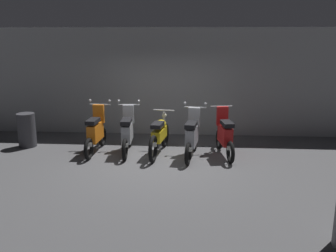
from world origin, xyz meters
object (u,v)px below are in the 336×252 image
Objects in this scene: motorbike_slot_1 at (128,132)px; trash_bin at (27,130)px; motorbike_slot_0 at (96,132)px; motorbike_slot_2 at (160,135)px; motorbike_slot_4 at (225,135)px; motorbike_slot_3 at (192,136)px.

motorbike_slot_1 reaches higher than trash_bin.
motorbike_slot_0 reaches higher than trash_bin.
motorbike_slot_0 is 1.63m from motorbike_slot_2.
motorbike_slot_0 and motorbike_slot_1 have the same top height.
motorbike_slot_0 is 1.01× the size of motorbike_slot_4.
trash_bin is (-2.79, 0.32, -0.07)m from motorbike_slot_1.
motorbike_slot_0 is at bearing -9.63° from trash_bin.
trash_bin is (-1.98, 0.34, -0.07)m from motorbike_slot_0.
motorbike_slot_2 is at bearing 179.48° from motorbike_slot_4.
motorbike_slot_1 reaches higher than motorbike_slot_4.
trash_bin is (-3.61, 0.36, -0.04)m from motorbike_slot_2.
motorbike_slot_4 is 1.84× the size of trash_bin.
motorbike_slot_2 reaches higher than trash_bin.
motorbike_slot_3 is at bearing -8.19° from motorbike_slot_1.
motorbike_slot_3 is at bearing -5.06° from motorbike_slot_0.
motorbike_slot_2 is (0.82, -0.04, -0.04)m from motorbike_slot_1.
motorbike_slot_4 is at bearing -4.11° from trash_bin.
motorbike_slot_3 is 0.82m from motorbike_slot_4.
motorbike_slot_0 is 3.25m from motorbike_slot_4.
motorbike_slot_2 is (1.63, -0.03, -0.04)m from motorbike_slot_0.
motorbike_slot_1 reaches higher than motorbike_slot_2.
trash_bin is at bearing 173.53° from motorbike_slot_1.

